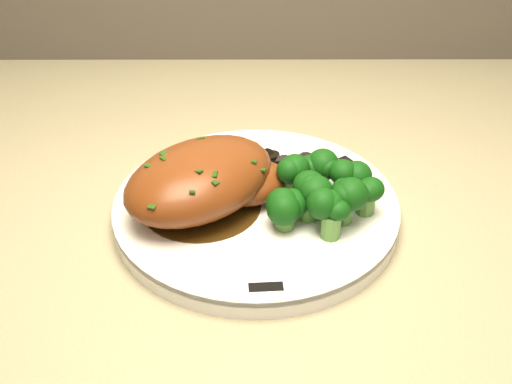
{
  "coord_description": "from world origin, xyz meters",
  "views": [
    {
      "loc": [
        -0.41,
        1.21,
        1.21
      ],
      "look_at": [
        -0.41,
        1.65,
        0.9
      ],
      "focal_mm": 45.0,
      "sensor_mm": 36.0,
      "label": 1
    }
  ],
  "objects": [
    {
      "name": "plate",
      "position": [
        -0.41,
        1.65,
        0.88
      ],
      "size": [
        0.32,
        0.32,
        0.02
      ],
      "primitive_type": "cylinder",
      "rotation": [
        0.0,
        0.0,
        0.4
      ],
      "color": "white",
      "rests_on": "counter"
    },
    {
      "name": "rim_accent_0",
      "position": [
        -0.32,
        1.71,
        0.89
      ],
      "size": [
        0.02,
        0.03,
        0.0
      ],
      "primitive_type": "cube",
      "rotation": [
        0.0,
        0.0,
        2.16
      ],
      "color": "black",
      "rests_on": "plate"
    },
    {
      "name": "rim_accent_1",
      "position": [
        -0.51,
        1.69,
        0.89
      ],
      "size": [
        0.02,
        0.03,
        0.0
      ],
      "primitive_type": "cube",
      "rotation": [
        0.0,
        0.0,
        4.25
      ],
      "color": "black",
      "rests_on": "plate"
    },
    {
      "name": "rim_accent_2",
      "position": [
        -0.41,
        1.54,
        0.89
      ],
      "size": [
        0.03,
        0.01,
        0.0
      ],
      "primitive_type": "cube",
      "rotation": [
        0.0,
        0.0,
        6.35
      ],
      "color": "black",
      "rests_on": "plate"
    },
    {
      "name": "gravy_pool",
      "position": [
        -0.46,
        1.64,
        0.89
      ],
      "size": [
        0.1,
        0.1,
        0.0
      ],
      "primitive_type": "cylinder",
      "color": "#362209",
      "rests_on": "plate"
    },
    {
      "name": "chicken_breast",
      "position": [
        -0.45,
        1.64,
        0.92
      ],
      "size": [
        0.16,
        0.16,
        0.05
      ],
      "rotation": [
        0.0,
        0.0,
        0.73
      ],
      "color": "brown",
      "rests_on": "plate"
    },
    {
      "name": "mushroom_pile",
      "position": [
        -0.39,
        1.69,
        0.89
      ],
      "size": [
        0.08,
        0.06,
        0.02
      ],
      "color": "black",
      "rests_on": "plate"
    },
    {
      "name": "broccoli_florets",
      "position": [
        -0.36,
        1.63,
        0.91
      ],
      "size": [
        0.09,
        0.08,
        0.04
      ],
      "rotation": [
        0.0,
        0.0,
        -0.34
      ],
      "color": "#578D3B",
      "rests_on": "plate"
    }
  ]
}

